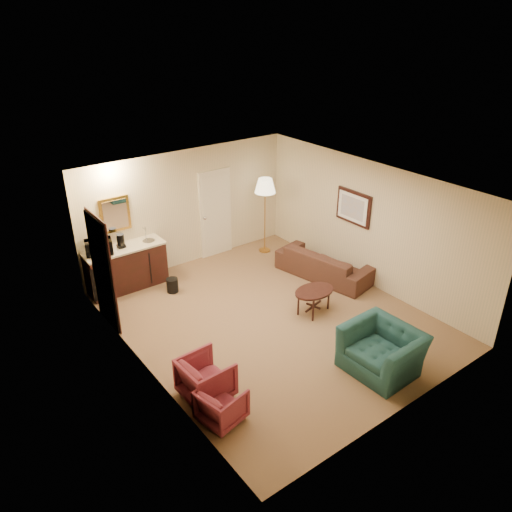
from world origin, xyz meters
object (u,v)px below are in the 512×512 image
(floor_lamp, at_px, (265,216))
(sofa, at_px, (324,259))
(rose_chair_near, at_px, (206,376))
(microwave, at_px, (98,246))
(wetbar_cabinet, at_px, (126,268))
(coffee_table, at_px, (314,301))
(rose_chair_far, at_px, (221,403))
(waste_bin, at_px, (172,285))
(coffee_maker, at_px, (121,241))
(teal_armchair, at_px, (383,344))

(floor_lamp, bearing_deg, sofa, -81.99)
(rose_chair_near, distance_m, microwave, 3.85)
(wetbar_cabinet, bearing_deg, microwave, 179.32)
(coffee_table, bearing_deg, wetbar_cabinet, 129.11)
(rose_chair_far, xyz_separation_m, microwave, (0.00, 4.33, 0.80))
(floor_lamp, xyz_separation_m, waste_bin, (-2.70, -0.40, -0.76))
(rose_chair_near, xyz_separation_m, waste_bin, (1.06, 3.05, -0.21))
(waste_bin, height_order, coffee_maker, coffee_maker)
(rose_chair_far, bearing_deg, coffee_table, -78.50)
(teal_armchair, bearing_deg, coffee_table, 169.07)
(sofa, height_order, rose_chair_far, sofa)
(rose_chair_far, xyz_separation_m, coffee_maker, (0.46, 4.35, 0.76))
(floor_lamp, height_order, coffee_maker, floor_lamp)
(rose_chair_near, relative_size, floor_lamp, 0.39)
(sofa, bearing_deg, floor_lamp, -3.55)
(coffee_maker, bearing_deg, coffee_table, -50.22)
(wetbar_cabinet, distance_m, rose_chair_far, 4.36)
(teal_armchair, bearing_deg, floor_lamp, 163.44)
(sofa, distance_m, teal_armchair, 3.18)
(sofa, bearing_deg, wetbar_cabinet, 48.23)
(floor_lamp, bearing_deg, coffee_maker, 174.14)
(teal_armchair, distance_m, coffee_table, 1.95)
(microwave, bearing_deg, wetbar_cabinet, 15.01)
(rose_chair_near, height_order, microwave, microwave)
(coffee_table, xyz_separation_m, coffee_maker, (-2.49, 3.04, 0.82))
(sofa, relative_size, coffee_maker, 7.39)
(teal_armchair, distance_m, floor_lamp, 4.77)
(rose_chair_far, bearing_deg, floor_lamp, -56.30)
(rose_chair_near, xyz_separation_m, rose_chair_far, (-0.09, -0.55, -0.06))
(teal_armchair, relative_size, floor_lamp, 0.63)
(sofa, distance_m, rose_chair_near, 4.35)
(sofa, height_order, floor_lamp, floor_lamp)
(sofa, distance_m, coffee_maker, 4.26)
(rose_chair_far, bearing_deg, rose_chair_near, -21.64)
(coffee_table, xyz_separation_m, floor_lamp, (0.90, 2.70, 0.67))
(teal_armchair, distance_m, microwave, 5.63)
(rose_chair_far, height_order, coffee_table, rose_chair_far)
(waste_bin, xyz_separation_m, coffee_maker, (-0.69, 0.75, 0.91))
(rose_chair_near, relative_size, rose_chair_far, 1.20)
(waste_bin, bearing_deg, floor_lamp, 8.43)
(sofa, relative_size, waste_bin, 7.08)
(sofa, bearing_deg, coffee_table, 117.12)
(teal_armchair, xyz_separation_m, rose_chair_near, (-2.56, 1.15, -0.14))
(teal_armchair, height_order, microwave, microwave)
(floor_lamp, xyz_separation_m, coffee_maker, (-3.39, 0.35, 0.15))
(rose_chair_near, xyz_separation_m, floor_lamp, (3.76, 3.45, 0.55))
(sofa, xyz_separation_m, coffee_table, (-1.15, -0.92, -0.17))
(rose_chair_near, height_order, rose_chair_far, rose_chair_near)
(teal_armchair, distance_m, rose_chair_near, 2.81)
(rose_chair_far, distance_m, microwave, 4.40)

